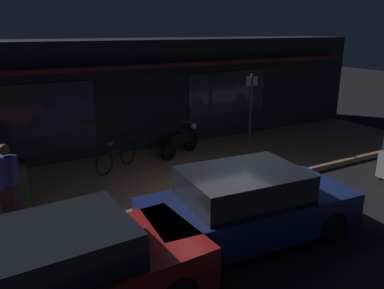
{
  "coord_description": "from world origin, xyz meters",
  "views": [
    {
      "loc": [
        -4.49,
        -6.08,
        3.92
      ],
      "look_at": [
        0.27,
        2.4,
        0.95
      ],
      "focal_mm": 35.45,
      "sensor_mm": 36.0,
      "label": 1
    }
  ],
  "objects_px": {
    "trash_bin": "(18,182)",
    "parked_car_near": "(59,275)",
    "bicycle_parked": "(117,157)",
    "motorcycle": "(181,139)",
    "sign_post": "(251,105)",
    "parked_car_far": "(247,205)",
    "person_photographer": "(9,183)"
  },
  "relations": [
    {
      "from": "trash_bin",
      "to": "parked_car_near",
      "type": "bearing_deg",
      "value": -88.26
    },
    {
      "from": "bicycle_parked",
      "to": "motorcycle",
      "type": "bearing_deg",
      "value": 6.92
    },
    {
      "from": "sign_post",
      "to": "parked_car_far",
      "type": "height_order",
      "value": "sign_post"
    },
    {
      "from": "bicycle_parked",
      "to": "person_photographer",
      "type": "xyz_separation_m",
      "value": [
        -2.82,
        -1.93,
        0.52
      ]
    },
    {
      "from": "motorcycle",
      "to": "sign_post",
      "type": "relative_size",
      "value": 0.66
    },
    {
      "from": "parked_car_near",
      "to": "parked_car_far",
      "type": "xyz_separation_m",
      "value": [
        3.54,
        0.46,
        0.0
      ]
    },
    {
      "from": "sign_post",
      "to": "parked_car_near",
      "type": "relative_size",
      "value": 0.57
    },
    {
      "from": "motorcycle",
      "to": "bicycle_parked",
      "type": "height_order",
      "value": "motorcycle"
    },
    {
      "from": "motorcycle",
      "to": "bicycle_parked",
      "type": "bearing_deg",
      "value": -173.08
    },
    {
      "from": "motorcycle",
      "to": "trash_bin",
      "type": "distance_m",
      "value": 4.88
    },
    {
      "from": "motorcycle",
      "to": "parked_car_near",
      "type": "height_order",
      "value": "parked_car_near"
    },
    {
      "from": "motorcycle",
      "to": "trash_bin",
      "type": "bearing_deg",
      "value": -166.44
    },
    {
      "from": "motorcycle",
      "to": "parked_car_far",
      "type": "xyz_separation_m",
      "value": [
        -1.07,
        -4.76,
        0.06
      ]
    },
    {
      "from": "sign_post",
      "to": "trash_bin",
      "type": "bearing_deg",
      "value": -172.53
    },
    {
      "from": "sign_post",
      "to": "trash_bin",
      "type": "relative_size",
      "value": 2.58
    },
    {
      "from": "parked_car_far",
      "to": "bicycle_parked",
      "type": "bearing_deg",
      "value": 103.47
    },
    {
      "from": "person_photographer",
      "to": "parked_car_near",
      "type": "height_order",
      "value": "person_photographer"
    },
    {
      "from": "motorcycle",
      "to": "sign_post",
      "type": "bearing_deg",
      "value": -4.36
    },
    {
      "from": "person_photographer",
      "to": "parked_car_near",
      "type": "bearing_deg",
      "value": -83.39
    },
    {
      "from": "motorcycle",
      "to": "sign_post",
      "type": "height_order",
      "value": "sign_post"
    },
    {
      "from": "person_photographer",
      "to": "bicycle_parked",
      "type": "bearing_deg",
      "value": 34.39
    },
    {
      "from": "motorcycle",
      "to": "parked_car_far",
      "type": "relative_size",
      "value": 0.38
    },
    {
      "from": "motorcycle",
      "to": "parked_car_far",
      "type": "distance_m",
      "value": 4.88
    },
    {
      "from": "bicycle_parked",
      "to": "parked_car_near",
      "type": "distance_m",
      "value": 5.55
    },
    {
      "from": "motorcycle",
      "to": "person_photographer",
      "type": "distance_m",
      "value": 5.44
    },
    {
      "from": "bicycle_parked",
      "to": "parked_car_far",
      "type": "height_order",
      "value": "parked_car_far"
    },
    {
      "from": "person_photographer",
      "to": "trash_bin",
      "type": "relative_size",
      "value": 1.8
    },
    {
      "from": "bicycle_parked",
      "to": "sign_post",
      "type": "distance_m",
      "value": 4.77
    },
    {
      "from": "bicycle_parked",
      "to": "sign_post",
      "type": "relative_size",
      "value": 0.6
    },
    {
      "from": "motorcycle",
      "to": "parked_car_near",
      "type": "distance_m",
      "value": 6.97
    },
    {
      "from": "bicycle_parked",
      "to": "sign_post",
      "type": "height_order",
      "value": "sign_post"
    },
    {
      "from": "sign_post",
      "to": "person_photographer",
      "type": "bearing_deg",
      "value": -165.06
    }
  ]
}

